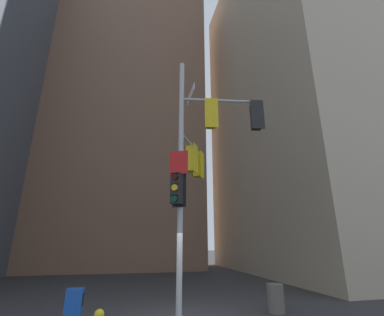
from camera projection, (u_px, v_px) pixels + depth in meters
The scene contains 5 objects.
building_tower_right at pixel (328, 100), 24.83m from camera, with size 17.41×17.41×29.79m, color tan.
building_mid_block at pixel (127, 117), 30.74m from camera, with size 14.63×14.63×32.02m, color brown.
signal_pole_assembly at pixel (200, 155), 9.64m from camera, with size 3.44×2.67×8.80m.
newspaper_box at pixel (73, 308), 7.32m from camera, with size 0.45×0.36×0.99m.
trash_bin at pixel (276, 298), 8.91m from camera, with size 0.56×0.56×0.87m, color #59514C.
Camera 1 is at (-1.58, -8.61, 2.26)m, focal length 24.89 mm.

